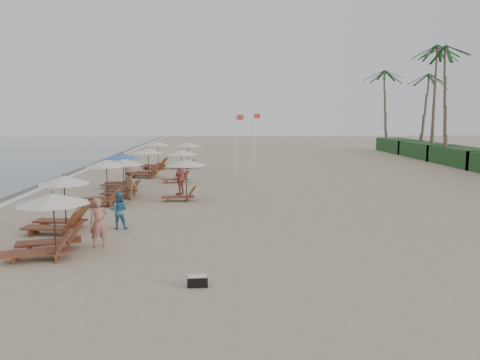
{
  "coord_description": "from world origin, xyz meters",
  "views": [
    {
      "loc": [
        -0.06,
        -19.49,
        4.64
      ],
      "look_at": [
        1.0,
        4.23,
        1.3
      ],
      "focal_mm": 35.24,
      "sensor_mm": 36.0,
      "label": 1
    }
  ],
  "objects_px": {
    "lounger_station_2": "(102,184)",
    "lounger_station_4": "(120,169)",
    "lounger_station_5": "(145,163)",
    "flag_pole_near": "(237,140)",
    "lounger_station_0": "(46,225)",
    "beachgoer_near": "(99,223)",
    "beachgoer_mid_a": "(119,210)",
    "lounger_station_3": "(122,178)",
    "beachgoer_far_a": "(181,179)",
    "beachgoer_mid_b": "(131,184)",
    "lounger_station_6": "(155,157)",
    "inland_station_0": "(183,173)",
    "inland_station_1": "(179,161)",
    "inland_station_2": "(186,151)",
    "duffel_bag": "(198,281)",
    "lounger_station_1": "(58,207)"
  },
  "relations": [
    {
      "from": "beachgoer_mid_a",
      "to": "beachgoer_near",
      "type": "bearing_deg",
      "value": 88.49
    },
    {
      "from": "inland_station_1",
      "to": "lounger_station_2",
      "type": "bearing_deg",
      "value": -112.14
    },
    {
      "from": "beachgoer_near",
      "to": "beachgoer_mid_b",
      "type": "height_order",
      "value": "beachgoer_mid_b"
    },
    {
      "from": "lounger_station_5",
      "to": "beachgoer_mid_b",
      "type": "relative_size",
      "value": 1.62
    },
    {
      "from": "flag_pole_near",
      "to": "beachgoer_far_a",
      "type": "bearing_deg",
      "value": -110.76
    },
    {
      "from": "duffel_bag",
      "to": "beachgoer_mid_b",
      "type": "bearing_deg",
      "value": 107.68
    },
    {
      "from": "beachgoer_near",
      "to": "flag_pole_near",
      "type": "distance_m",
      "value": 21.12
    },
    {
      "from": "lounger_station_5",
      "to": "lounger_station_6",
      "type": "xyz_separation_m",
      "value": [
        0.07,
        5.14,
        0.01
      ]
    },
    {
      "from": "lounger_station_2",
      "to": "lounger_station_4",
      "type": "bearing_deg",
      "value": 92.74
    },
    {
      "from": "lounger_station_2",
      "to": "flag_pole_near",
      "type": "height_order",
      "value": "flag_pole_near"
    },
    {
      "from": "lounger_station_0",
      "to": "beachgoer_mid_a",
      "type": "bearing_deg",
      "value": 65.59
    },
    {
      "from": "beachgoer_near",
      "to": "duffel_bag",
      "type": "xyz_separation_m",
      "value": [
        3.61,
        -4.0,
        -0.72
      ]
    },
    {
      "from": "flag_pole_near",
      "to": "lounger_station_2",
      "type": "bearing_deg",
      "value": -120.63
    },
    {
      "from": "beachgoer_mid_a",
      "to": "lounger_station_3",
      "type": "bearing_deg",
      "value": -78.17
    },
    {
      "from": "lounger_station_4",
      "to": "beachgoer_mid_b",
      "type": "xyz_separation_m",
      "value": [
        1.48,
        -4.51,
        -0.28
      ]
    },
    {
      "from": "lounger_station_5",
      "to": "beachgoer_mid_b",
      "type": "bearing_deg",
      "value": -85.69
    },
    {
      "from": "lounger_station_1",
      "to": "inland_station_2",
      "type": "xyz_separation_m",
      "value": [
        3.58,
        21.85,
        0.48
      ]
    },
    {
      "from": "inland_station_0",
      "to": "beachgoer_far_a",
      "type": "relative_size",
      "value": 1.36
    },
    {
      "from": "lounger_station_3",
      "to": "beachgoer_mid_b",
      "type": "xyz_separation_m",
      "value": [
        0.68,
        -1.12,
        -0.16
      ]
    },
    {
      "from": "lounger_station_1",
      "to": "inland_station_0",
      "type": "bearing_deg",
      "value": 55.72
    },
    {
      "from": "lounger_station_5",
      "to": "flag_pole_near",
      "type": "distance_m",
      "value": 7.27
    },
    {
      "from": "lounger_station_4",
      "to": "beachgoer_mid_a",
      "type": "distance_m",
      "value": 11.25
    },
    {
      "from": "lounger_station_0",
      "to": "lounger_station_3",
      "type": "relative_size",
      "value": 1.15
    },
    {
      "from": "lounger_station_5",
      "to": "beachgoer_near",
      "type": "distance_m",
      "value": 18.66
    },
    {
      "from": "beachgoer_mid_a",
      "to": "beachgoer_far_a",
      "type": "xyz_separation_m",
      "value": [
        1.84,
        8.09,
        0.17
      ]
    },
    {
      "from": "lounger_station_5",
      "to": "inland_station_2",
      "type": "bearing_deg",
      "value": 64.38
    },
    {
      "from": "lounger_station_2",
      "to": "beachgoer_mid_b",
      "type": "relative_size",
      "value": 1.44
    },
    {
      "from": "lounger_station_4",
      "to": "beachgoer_far_a",
      "type": "distance_m",
      "value": 5.0
    },
    {
      "from": "inland_station_1",
      "to": "beachgoer_near",
      "type": "bearing_deg",
      "value": -95.31
    },
    {
      "from": "beachgoer_near",
      "to": "duffel_bag",
      "type": "bearing_deg",
      "value": -74.04
    },
    {
      "from": "inland_station_2",
      "to": "beachgoer_far_a",
      "type": "distance_m",
      "value": 13.49
    },
    {
      "from": "lounger_station_3",
      "to": "beachgoer_far_a",
      "type": "bearing_deg",
      "value": 7.87
    },
    {
      "from": "beachgoer_mid_a",
      "to": "lounger_station_4",
      "type": "bearing_deg",
      "value": -77.33
    },
    {
      "from": "inland_station_1",
      "to": "flag_pole_near",
      "type": "bearing_deg",
      "value": 47.24
    },
    {
      "from": "lounger_station_0",
      "to": "beachgoer_near",
      "type": "height_order",
      "value": "lounger_station_0"
    },
    {
      "from": "lounger_station_5",
      "to": "flag_pole_near",
      "type": "xyz_separation_m",
      "value": [
        6.89,
        1.67,
        1.61
      ]
    },
    {
      "from": "inland_station_1",
      "to": "inland_station_2",
      "type": "bearing_deg",
      "value": 90.59
    },
    {
      "from": "inland_station_0",
      "to": "beachgoer_mid_a",
      "type": "relative_size",
      "value": 1.66
    },
    {
      "from": "lounger_station_1",
      "to": "lounger_station_5",
      "type": "xyz_separation_m",
      "value": [
        0.89,
        16.25,
        0.05
      ]
    },
    {
      "from": "lounger_station_3",
      "to": "inland_station_1",
      "type": "distance_m",
      "value": 6.19
    },
    {
      "from": "lounger_station_0",
      "to": "lounger_station_6",
      "type": "xyz_separation_m",
      "value": [
        0.25,
        24.66,
        0.02
      ]
    },
    {
      "from": "duffel_bag",
      "to": "lounger_station_3",
      "type": "bearing_deg",
      "value": 108.86
    },
    {
      "from": "lounger_station_3",
      "to": "beachgoer_near",
      "type": "xyz_separation_m",
      "value": [
        1.27,
        -10.3,
        -0.18
      ]
    },
    {
      "from": "lounger_station_2",
      "to": "beachgoer_near",
      "type": "relative_size",
      "value": 1.48
    },
    {
      "from": "lounger_station_3",
      "to": "beachgoer_mid_a",
      "type": "relative_size",
      "value": 1.62
    },
    {
      "from": "lounger_station_6",
      "to": "beachgoer_mid_b",
      "type": "distance_m",
      "value": 14.59
    },
    {
      "from": "lounger_station_0",
      "to": "lounger_station_5",
      "type": "distance_m",
      "value": 19.52
    },
    {
      "from": "lounger_station_3",
      "to": "lounger_station_5",
      "type": "relative_size",
      "value": 0.85
    },
    {
      "from": "lounger_station_3",
      "to": "duffel_bag",
      "type": "height_order",
      "value": "lounger_station_3"
    },
    {
      "from": "lounger_station_6",
      "to": "beachgoer_mid_a",
      "type": "distance_m",
      "value": 21.14
    }
  ]
}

